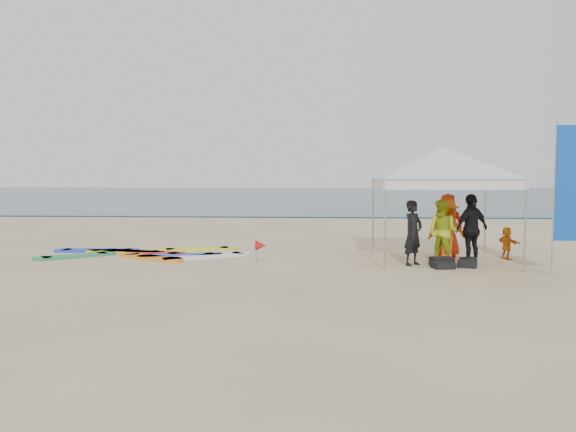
% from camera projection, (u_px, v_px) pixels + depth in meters
% --- Properties ---
extents(ground, '(120.00, 120.00, 0.00)m').
position_uv_depth(ground, '(294.00, 275.00, 13.00)').
color(ground, beige).
rests_on(ground, ground).
extents(ocean, '(160.00, 84.00, 0.08)m').
position_uv_depth(ocean, '(318.00, 194.00, 72.73)').
color(ocean, '#0C2633').
rests_on(ocean, ground).
extents(shoreline_foam, '(160.00, 1.20, 0.01)m').
position_uv_depth(shoreline_foam, '(311.00, 218.00, 31.12)').
color(shoreline_foam, silver).
rests_on(shoreline_foam, ground).
extents(person_black_a, '(0.72, 0.72, 1.68)m').
position_uv_depth(person_black_a, '(413.00, 233.00, 14.44)').
color(person_black_a, black).
rests_on(person_black_a, ground).
extents(person_yellow, '(1.05, 1.02, 1.70)m').
position_uv_depth(person_yellow, '(443.00, 232.00, 14.70)').
color(person_yellow, '#B4CB1C').
rests_on(person_yellow, ground).
extents(person_orange_a, '(1.23, 0.99, 1.66)m').
position_uv_depth(person_orange_a, '(447.00, 230.00, 15.45)').
color(person_orange_a, orange).
rests_on(person_orange_a, ground).
extents(person_black_b, '(1.15, 0.96, 1.84)m').
position_uv_depth(person_black_b, '(471.00, 229.00, 14.67)').
color(person_black_b, black).
rests_on(person_black_b, ground).
extents(person_orange_b, '(0.95, 0.68, 1.81)m').
position_uv_depth(person_orange_b, '(448.00, 225.00, 15.98)').
color(person_orange_b, red).
rests_on(person_orange_b, ground).
extents(person_seated, '(0.54, 0.87, 0.90)m').
position_uv_depth(person_seated, '(507.00, 243.00, 15.53)').
color(person_seated, orange).
rests_on(person_seated, ground).
extents(canopy_tent, '(4.70, 4.70, 3.54)m').
position_uv_depth(canopy_tent, '(442.00, 147.00, 15.00)').
color(canopy_tent, '#A5A5A8').
rests_on(canopy_tent, ground).
extents(feather_flag, '(0.60, 0.04, 3.56)m').
position_uv_depth(feather_flag, '(566.00, 185.00, 12.81)').
color(feather_flag, '#A5A5A8').
rests_on(feather_flag, ground).
extents(marker_pennant, '(0.28, 0.28, 0.64)m').
position_uv_depth(marker_pennant, '(261.00, 246.00, 14.60)').
color(marker_pennant, '#A5A5A8').
rests_on(marker_pennant, ground).
extents(gear_pile, '(1.28, 1.10, 0.22)m').
position_uv_depth(gear_pile, '(452.00, 263.00, 14.25)').
color(gear_pile, black).
rests_on(gear_pile, ground).
extents(surfboard_spread, '(5.70, 3.14, 0.07)m').
position_uv_depth(surfboard_spread, '(148.00, 253.00, 16.46)').
color(surfboard_spread, yellow).
rests_on(surfboard_spread, ground).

